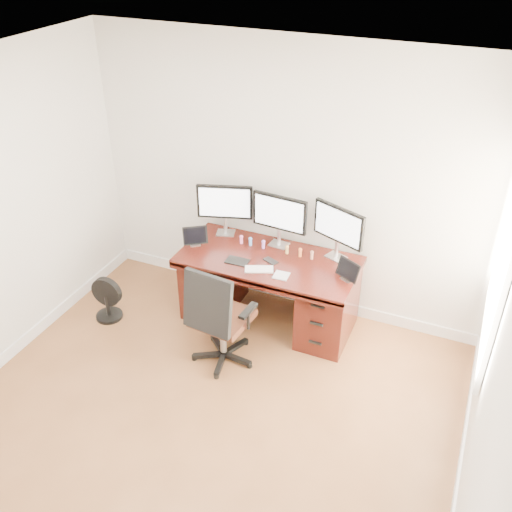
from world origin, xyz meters
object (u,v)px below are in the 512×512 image
at_px(monitor_center, 280,215).
at_px(keyboard, 259,269).
at_px(desk, 269,287).
at_px(floor_fan, 107,299).
at_px(office_chair, 220,332).

height_order(monitor_center, keyboard, monitor_center).
relative_size(desk, floor_fan, 3.68).
bearing_deg(keyboard, monitor_center, 67.21).
bearing_deg(keyboard, office_chair, -130.89).
bearing_deg(monitor_center, desk, -85.16).
relative_size(office_chair, monitor_center, 1.88).
bearing_deg(office_chair, desk, 82.85).
distance_m(desk, monitor_center, 0.72).
xyz_separation_m(office_chair, keyboard, (0.17, 0.50, 0.42)).
height_order(floor_fan, keyboard, keyboard).
bearing_deg(desk, floor_fan, -157.86).
bearing_deg(monitor_center, floor_fan, -145.75).
distance_m(office_chair, monitor_center, 1.25).
distance_m(office_chair, keyboard, 0.67).
xyz_separation_m(desk, monitor_center, (-0.00, 0.24, 0.68)).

